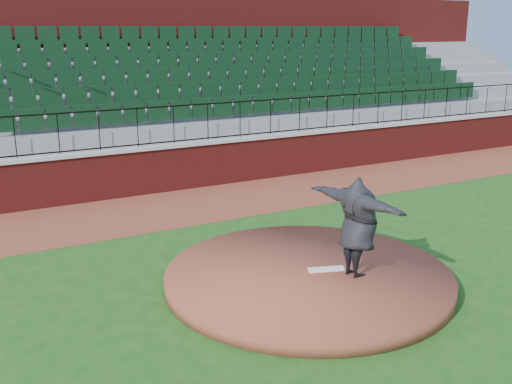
% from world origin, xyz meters
% --- Properties ---
extents(ground, '(90.00, 90.00, 0.00)m').
position_xyz_m(ground, '(0.00, 0.00, 0.00)').
color(ground, '#1C4D16').
rests_on(ground, ground).
extents(warning_track, '(34.00, 3.20, 0.01)m').
position_xyz_m(warning_track, '(0.00, 5.40, 0.01)').
color(warning_track, brown).
rests_on(warning_track, ground).
extents(field_wall, '(34.00, 0.35, 1.20)m').
position_xyz_m(field_wall, '(0.00, 7.00, 0.60)').
color(field_wall, maroon).
rests_on(field_wall, ground).
extents(wall_cap, '(34.00, 0.45, 0.10)m').
position_xyz_m(wall_cap, '(0.00, 7.00, 1.25)').
color(wall_cap, '#B7B7B7').
rests_on(wall_cap, field_wall).
extents(wall_railing, '(34.00, 0.05, 1.00)m').
position_xyz_m(wall_railing, '(0.00, 7.00, 1.80)').
color(wall_railing, black).
rests_on(wall_railing, wall_cap).
extents(seating_stands, '(34.00, 5.10, 4.60)m').
position_xyz_m(seating_stands, '(0.00, 9.72, 2.30)').
color(seating_stands, gray).
rests_on(seating_stands, ground).
extents(concourse_wall, '(34.00, 0.50, 5.50)m').
position_xyz_m(concourse_wall, '(0.00, 12.52, 2.75)').
color(concourse_wall, maroon).
rests_on(concourse_wall, ground).
extents(pitchers_mound, '(4.96, 4.96, 0.25)m').
position_xyz_m(pitchers_mound, '(0.14, -0.12, 0.12)').
color(pitchers_mound, brown).
rests_on(pitchers_mound, ground).
extents(pitching_rubber, '(0.65, 0.35, 0.04)m').
position_xyz_m(pitching_rubber, '(0.43, -0.25, 0.27)').
color(pitching_rubber, white).
rests_on(pitching_rubber, pitchers_mound).
extents(pitcher, '(0.83, 2.17, 1.72)m').
position_xyz_m(pitcher, '(0.75, -0.65, 1.11)').
color(pitcher, black).
rests_on(pitcher, pitchers_mound).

